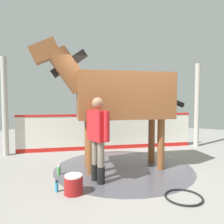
# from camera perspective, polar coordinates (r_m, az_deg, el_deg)

# --- Properties ---
(ground_plane) EXTENTS (16.00, 16.00, 0.02)m
(ground_plane) POSITION_cam_1_polar(r_m,az_deg,el_deg) (4.77, 6.35, -15.94)
(ground_plane) COLOR gray
(wet_patch) EXTENTS (3.14, 3.14, 0.00)m
(wet_patch) POSITION_cam_1_polar(r_m,az_deg,el_deg) (5.11, 3.07, -14.45)
(wet_patch) COLOR #4C4C54
(wet_patch) RESTS_ON ground
(barrier_wall) EXTENTS (4.42, 3.36, 1.11)m
(barrier_wall) POSITION_cam_1_polar(r_m,az_deg,el_deg) (6.78, -0.93, -5.52)
(barrier_wall) COLOR silver
(barrier_wall) RESTS_ON ground
(roof_post_near) EXTENTS (0.16, 0.16, 2.73)m
(roof_post_near) POSITION_cam_1_polar(r_m,az_deg,el_deg) (6.63, -26.48, 1.30)
(roof_post_near) COLOR #B7B2A8
(roof_post_near) RESTS_ON ground
(roof_post_far) EXTENTS (0.16, 0.16, 2.73)m
(roof_post_far) POSITION_cam_1_polar(r_m,az_deg,el_deg) (7.65, 21.56, 1.66)
(roof_post_far) COLOR #B7B2A8
(roof_post_far) RESTS_ON ground
(horse) EXTENTS (2.91, 2.34, 2.84)m
(horse) POSITION_cam_1_polar(r_m,az_deg,el_deg) (4.83, 1.63, 4.44)
(horse) COLOR brown
(horse) RESTS_ON ground
(handler) EXTENTS (0.58, 0.42, 1.60)m
(handler) POSITION_cam_1_polar(r_m,az_deg,el_deg) (4.07, -3.75, -5.84)
(handler) COLOR black
(handler) RESTS_ON ground
(wash_bucket) EXTENTS (0.31, 0.31, 0.32)m
(wash_bucket) POSITION_cam_1_polar(r_m,az_deg,el_deg) (3.82, -10.14, -18.34)
(wash_bucket) COLOR maroon
(wash_bucket) RESTS_ON ground
(bottle_shampoo) EXTENTS (0.06, 0.06, 0.20)m
(bottle_shampoo) POSITION_cam_1_polar(r_m,az_deg,el_deg) (3.97, -14.43, -18.58)
(bottle_shampoo) COLOR #3399CC
(bottle_shampoo) RESTS_ON ground
(bottle_spray) EXTENTS (0.08, 0.08, 0.20)m
(bottle_spray) POSITION_cam_1_polar(r_m,az_deg,el_deg) (4.78, -13.91, -14.71)
(bottle_spray) COLOR #4CA559
(bottle_spray) RESTS_ON ground
(hose_coil) EXTENTS (0.60, 0.60, 0.03)m
(hose_coil) POSITION_cam_1_polar(r_m,az_deg,el_deg) (3.85, 18.42, -20.56)
(hose_coil) COLOR black
(hose_coil) RESTS_ON ground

